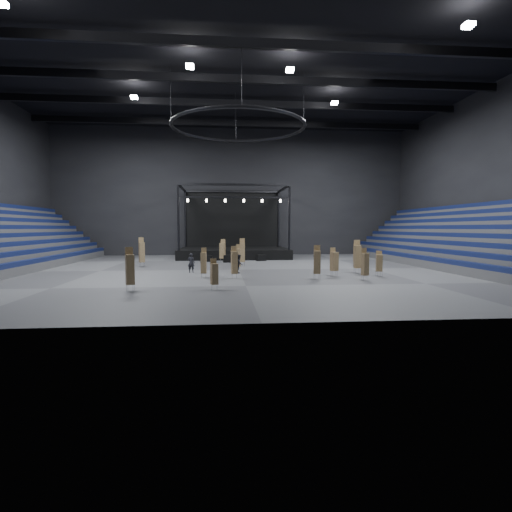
{
  "coord_description": "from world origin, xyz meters",
  "views": [
    {
      "loc": [
        -1.63,
        -36.78,
        3.84
      ],
      "look_at": [
        1.43,
        -2.0,
        1.4
      ],
      "focal_mm": 28.0,
      "sensor_mm": 36.0,
      "label": 1
    }
  ],
  "objects": [
    {
      "name": "truss_ring",
      "position": [
        -0.0,
        0.0,
        13.0
      ],
      "size": [
        12.3,
        12.3,
        5.15
      ],
      "color": "black",
      "rests_on": "ceiling"
    },
    {
      "name": "chair_stack_5",
      "position": [
        -0.13,
        -0.77,
        1.21
      ],
      "size": [
        0.55,
        0.55,
        2.39
      ],
      "rotation": [
        0.0,
        0.0,
        -0.4
      ],
      "color": "silver",
      "rests_on": "floor"
    },
    {
      "name": "chair_stack_0",
      "position": [
        7.42,
        -5.56,
        1.21
      ],
      "size": [
        0.66,
        0.66,
        2.28
      ],
      "rotation": [
        0.0,
        0.0,
        0.37
      ],
      "color": "silver",
      "rests_on": "floor"
    },
    {
      "name": "floodlights",
      "position": [
        0.0,
        -4.0,
        16.6
      ],
      "size": [
        28.6,
        16.6,
        0.25
      ],
      "color": "white",
      "rests_on": "roof_girders"
    },
    {
      "name": "wall_back",
      "position": [
        0.0,
        21.0,
        9.0
      ],
      "size": [
        50.0,
        0.2,
        18.0
      ],
      "primitive_type": "cube",
      "color": "black",
      "rests_on": "ground"
    },
    {
      "name": "chair_stack_7",
      "position": [
        -7.18,
        -11.99,
        1.37
      ],
      "size": [
        0.62,
        0.62,
        2.69
      ],
      "rotation": [
        0.0,
        0.0,
        0.38
      ],
      "color": "silver",
      "rests_on": "floor"
    },
    {
      "name": "chair_stack_12",
      "position": [
        12.11,
        2.62,
        1.22
      ],
      "size": [
        0.55,
        0.55,
        2.31
      ],
      "rotation": [
        0.0,
        0.0,
        0.13
      ],
      "color": "silver",
      "rests_on": "floor"
    },
    {
      "name": "roof_girders",
      "position": [
        0.0,
        -0.0,
        17.2
      ],
      "size": [
        49.0,
        30.35,
        0.7
      ],
      "color": "black",
      "rests_on": "ceiling"
    },
    {
      "name": "chair_stack_6",
      "position": [
        -2.98,
        -5.81,
        1.19
      ],
      "size": [
        0.46,
        0.46,
        2.33
      ],
      "rotation": [
        0.0,
        0.0,
        -0.11
      ],
      "color": "silver",
      "rests_on": "floor"
    },
    {
      "name": "chair_stack_1",
      "position": [
        0.51,
        3.28,
        1.45
      ],
      "size": [
        0.56,
        0.56,
        2.82
      ],
      "rotation": [
        0.0,
        0.0,
        -0.05
      ],
      "color": "silver",
      "rests_on": "floor"
    },
    {
      "name": "chair_stack_10",
      "position": [
        5.58,
        -7.36,
        1.32
      ],
      "size": [
        0.58,
        0.58,
        2.56
      ],
      "rotation": [
        0.0,
        0.0,
        -0.18
      ],
      "color": "silver",
      "rests_on": "floor"
    },
    {
      "name": "man_center",
      "position": [
        -4.22,
        -2.05,
        0.85
      ],
      "size": [
        0.67,
        0.5,
        1.7
      ],
      "primitive_type": "imported",
      "rotation": [
        0.0,
        0.0,
        2.99
      ],
      "color": "black",
      "rests_on": "floor"
    },
    {
      "name": "floor",
      "position": [
        0.0,
        0.0,
        0.0
      ],
      "size": [
        50.0,
        50.0,
        0.0
      ],
      "primitive_type": "plane",
      "color": "#4B4B4D",
      "rests_on": "ground"
    },
    {
      "name": "chair_stack_4",
      "position": [
        9.94,
        -3.85,
        1.46
      ],
      "size": [
        0.55,
        0.55,
        2.84
      ],
      "rotation": [
        0.0,
        0.0,
        -0.02
      ],
      "color": "silver",
      "rests_on": "floor"
    },
    {
      "name": "flight_case_right",
      "position": [
        3.09,
        9.75,
        0.37
      ],
      "size": [
        1.23,
        0.95,
        0.74
      ],
      "primitive_type": "cube",
      "rotation": [
        0.0,
        0.0,
        0.41
      ],
      "color": "black",
      "rests_on": "floor"
    },
    {
      "name": "crew_member",
      "position": [
        -0.09,
        -2.91,
        0.8
      ],
      "size": [
        0.73,
        0.87,
        1.6
      ],
      "primitive_type": "imported",
      "rotation": [
        0.0,
        0.0,
        1.4
      ],
      "color": "black",
      "rests_on": "floor"
    },
    {
      "name": "chair_stack_2",
      "position": [
        10.96,
        -6.05,
        1.1
      ],
      "size": [
        0.58,
        0.58,
        2.05
      ],
      "rotation": [
        0.0,
        0.0,
        -0.24
      ],
      "color": "silver",
      "rests_on": "floor"
    },
    {
      "name": "chair_stack_13",
      "position": [
        -0.63,
        -6.44,
        1.26
      ],
      "size": [
        0.52,
        0.52,
        2.48
      ],
      "rotation": [
        0.0,
        0.0,
        0.18
      ],
      "color": "silver",
      "rests_on": "floor"
    },
    {
      "name": "chair_stack_9",
      "position": [
        -9.54,
        3.88,
        1.48
      ],
      "size": [
        0.67,
        0.67,
        2.92
      ],
      "rotation": [
        0.0,
        0.0,
        0.39
      ],
      "color": "silver",
      "rests_on": "floor"
    },
    {
      "name": "flight_case_left",
      "position": [
        -3.16,
        9.16,
        0.37
      ],
      "size": [
        1.16,
        0.69,
        0.73
      ],
      "primitive_type": "cube",
      "rotation": [
        0.0,
        0.0,
        -0.14
      ],
      "color": "black",
      "rests_on": "floor"
    },
    {
      "name": "bleachers_right",
      "position": [
        22.94,
        0.0,
        1.73
      ],
      "size": [
        7.2,
        40.0,
        6.4
      ],
      "color": "#48484A",
      "rests_on": "floor"
    },
    {
      "name": "ceiling",
      "position": [
        0.0,
        0.0,
        18.0
      ],
      "size": [
        50.0,
        42.0,
        0.2
      ],
      "primitive_type": "cube",
      "color": "black",
      "rests_on": "wall_back"
    },
    {
      "name": "flight_case_mid",
      "position": [
        -0.76,
        7.96,
        0.42
      ],
      "size": [
        1.31,
        0.76,
        0.83
      ],
      "primitive_type": "cube",
      "rotation": [
        0.0,
        0.0,
        0.11
      ],
      "color": "black",
      "rests_on": "floor"
    },
    {
      "name": "chair_stack_11",
      "position": [
        -1.47,
        8.01,
        1.37
      ],
      "size": [
        0.7,
        0.7,
        2.61
      ],
      "rotation": [
        0.0,
        0.0,
        -0.34
      ],
      "color": "silver",
      "rests_on": "floor"
    },
    {
      "name": "chair_stack_3",
      "position": [
        -2.06,
        -11.99,
        1.03
      ],
      "size": [
        0.52,
        0.52,
        1.96
      ],
      "rotation": [
        0.0,
        0.0,
        0.34
      ],
      "color": "silver",
      "rests_on": "floor"
    },
    {
      "name": "chair_stack_8",
      "position": [
        8.99,
        -8.2,
        1.22
      ],
      "size": [
        0.51,
        0.51,
        2.4
      ],
      "rotation": [
        0.0,
        0.0,
        0.23
      ],
      "color": "silver",
      "rests_on": "floor"
    },
    {
      "name": "stage",
      "position": [
        0.0,
        16.24,
        1.45
      ],
      "size": [
        14.0,
        10.0,
        9.2
      ],
      "color": "black",
      "rests_on": "floor"
    },
    {
      "name": "wall_right",
      "position": [
        25.0,
        0.0,
        9.0
      ],
      "size": [
        0.2,
        42.0,
        18.0
      ],
      "primitive_type": "cube",
      "color": "black",
      "rests_on": "ground"
    },
    {
      "name": "wall_front",
      "position": [
        0.0,
        -21.0,
        9.0
      ],
      "size": [
        50.0,
        0.2,
        18.0
      ],
      "primitive_type": "cube",
      "color": "black",
      "rests_on": "ground"
    }
  ]
}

